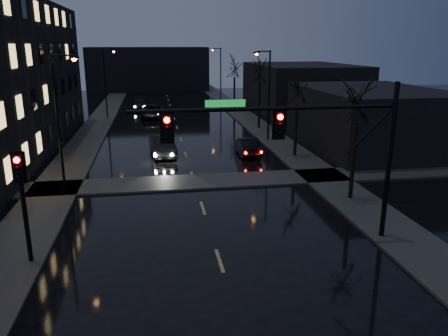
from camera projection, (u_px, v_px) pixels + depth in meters
name	position (u px, v px, depth m)	size (l,w,h in m)	color
sidewalk_left	(90.00, 135.00, 42.06)	(3.00, 140.00, 0.12)	#2D2D2B
sidewalk_right	(262.00, 130.00, 44.68)	(3.00, 140.00, 0.12)	#2D2D2B
sidewalk_cross	(195.00, 182.00, 27.70)	(40.00, 3.00, 0.12)	#2D2D2B
commercial_right_near	(370.00, 118.00, 36.54)	(10.00, 14.00, 5.00)	black
commercial_right_far	(301.00, 88.00, 57.53)	(12.00, 18.00, 6.00)	black
far_block	(148.00, 69.00, 82.66)	(22.00, 10.00, 8.00)	black
signal_mast	(308.00, 135.00, 17.95)	(11.11, 0.41, 7.00)	black
signal_pole_left	(22.00, 192.00, 16.71)	(0.35, 0.41, 4.53)	black
tree_near	(359.00, 89.00, 23.04)	(3.52, 3.52, 8.08)	black
tree_mid_a	(298.00, 81.00, 32.64)	(3.30, 3.30, 7.58)	black
tree_mid_b	(260.00, 64.00, 43.82)	(3.74, 3.74, 8.59)	black
tree_far	(235.00, 64.00, 57.27)	(3.43, 3.43, 7.88)	black
streetlight_l_near	(61.00, 112.00, 24.77)	(1.53, 0.28, 8.00)	black
streetlight_l_far	(107.00, 78.00, 50.41)	(1.53, 0.28, 8.00)	black
streetlight_r_mid	(267.00, 88.00, 38.50)	(1.53, 0.28, 8.00)	black
streetlight_r_far	(219.00, 70.00, 65.09)	(1.53, 0.28, 8.00)	black
oncoming_car_a	(163.00, 148.00, 34.00)	(1.59, 3.94, 1.34)	black
oncoming_car_b	(163.00, 146.00, 34.40)	(1.67, 4.79, 1.58)	black
oncoming_car_c	(152.00, 111.00, 52.13)	(2.54, 5.51, 1.53)	black
oncoming_car_d	(140.00, 104.00, 59.03)	(1.94, 4.78, 1.39)	black
lead_car	(247.00, 146.00, 34.60)	(1.50, 4.29, 1.41)	black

